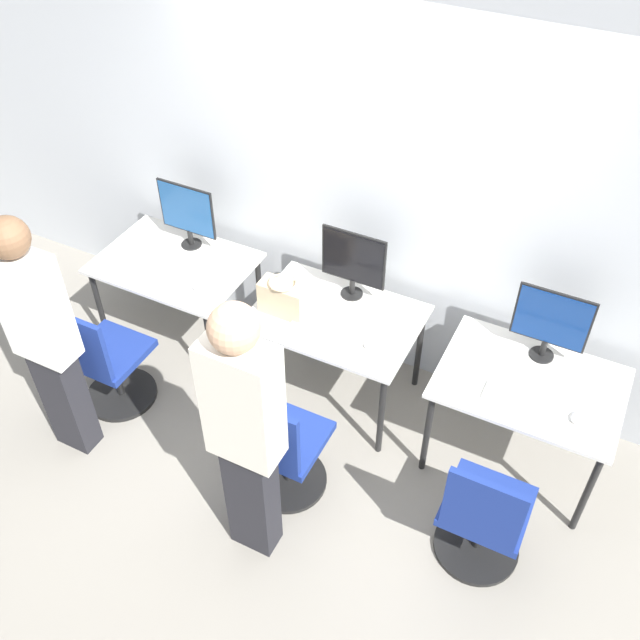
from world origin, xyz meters
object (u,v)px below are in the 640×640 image
at_px(mouse_left, 198,286).
at_px(keyboard_right, 523,402).
at_px(office_chair_left, 107,364).
at_px(mouse_right, 576,418).
at_px(monitor_right, 551,322).
at_px(office_chair_right, 482,520).
at_px(mouse_center, 369,343).
at_px(office_chair_center, 282,451).
at_px(person_left, 42,334).
at_px(person_center, 245,430).
at_px(monitor_center, 353,261).
at_px(keyboard_left, 158,275).
at_px(handbag, 283,298).
at_px(keyboard_center, 325,331).
at_px(monitor_left, 187,213).

bearing_deg(mouse_left, keyboard_right, -0.70).
bearing_deg(office_chair_left, mouse_right, 11.72).
xyz_separation_m(monitor_right, office_chair_right, (0.00, -1.00, -0.61)).
relative_size(mouse_center, office_chair_center, 0.10).
xyz_separation_m(person_left, person_center, (1.39, -0.10, 0.03)).
distance_m(monitor_center, monitor_right, 1.23).
xyz_separation_m(person_left, keyboard_right, (2.53, 0.93, -0.23)).
bearing_deg(mouse_center, office_chair_center, -107.81).
bearing_deg(mouse_left, monitor_right, 10.23).
bearing_deg(person_center, monitor_right, 51.70).
xyz_separation_m(office_chair_center, monitor_right, (1.17, 1.08, 0.61)).
xyz_separation_m(monitor_right, mouse_right, (0.29, -0.40, -0.25)).
distance_m(keyboard_left, handbag, 0.93).
bearing_deg(person_center, mouse_left, 134.02).
bearing_deg(keyboard_right, mouse_center, 177.83).
height_order(office_chair_left, office_chair_center, same).
bearing_deg(monitor_center, keyboard_right, -18.73).
height_order(keyboard_left, office_chair_left, office_chair_left).
bearing_deg(mouse_center, handbag, 176.78).
relative_size(mouse_left, keyboard_center, 0.21).
height_order(mouse_center, handbag, handbag).
height_order(person_center, keyboard_right, person_center).
height_order(monitor_left, keyboard_left, monitor_left).
xyz_separation_m(mouse_left, office_chair_center, (0.99, -0.69, -0.36)).
height_order(keyboard_center, office_chair_center, office_chair_center).
relative_size(person_left, office_chair_right, 1.94).
relative_size(keyboard_left, handbag, 1.44).
height_order(office_chair_right, handbag, handbag).
xyz_separation_m(mouse_left, person_center, (1.02, -1.06, 0.26)).
xyz_separation_m(monitor_center, keyboard_right, (1.23, -0.42, -0.26)).
bearing_deg(keyboard_right, monitor_right, 90.00).
xyz_separation_m(monitor_left, keyboard_left, (0.00, -0.39, -0.26)).
xyz_separation_m(monitor_left, office_chair_left, (-0.06, -0.96, -0.61)).
xyz_separation_m(keyboard_left, keyboard_center, (1.23, 0.01, 0.00)).
relative_size(office_chair_left, monitor_center, 1.84).
bearing_deg(person_left, monitor_left, 87.32).
bearing_deg(monitor_left, mouse_left, -50.54).
xyz_separation_m(monitor_center, monitor_right, (1.23, -0.00, 0.00)).
bearing_deg(office_chair_right, mouse_right, 64.63).
bearing_deg(keyboard_right, keyboard_left, 179.86).
relative_size(office_chair_left, office_chair_right, 1.00).
bearing_deg(person_center, office_chair_center, 94.19).
bearing_deg(office_chair_center, office_chair_right, 4.07).
relative_size(monitor_center, keyboard_center, 1.11).
height_order(office_chair_left, monitor_center, monitor_center).
bearing_deg(keyboard_center, mouse_right, -0.17).
bearing_deg(monitor_center, monitor_left, -179.02).
height_order(office_chair_left, mouse_center, office_chair_left).
height_order(keyboard_center, monitor_right, monitor_right).
bearing_deg(mouse_left, keyboard_left, -176.12).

